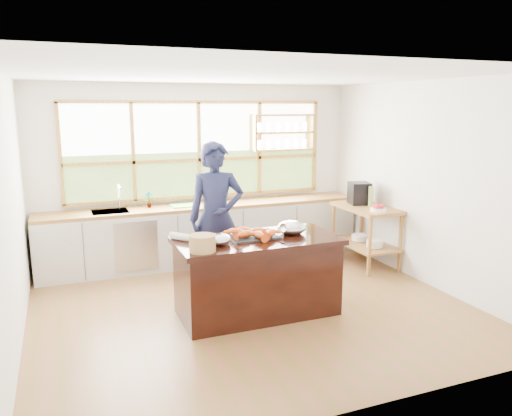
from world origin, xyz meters
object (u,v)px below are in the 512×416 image
cook (216,218)px  wicker_basket (202,243)px  island (257,276)px  espresso_machine (359,193)px

cook → wicker_basket: bearing=-101.5°
cook → island: bearing=-64.8°
island → cook: size_ratio=0.96×
cook → espresso_machine: 2.43m
cook → espresso_machine: size_ratio=5.84×
espresso_machine → island: bearing=-134.9°
wicker_basket → island: bearing=21.1°
cook → wicker_basket: cook is taller
wicker_basket → espresso_machine: bearing=28.5°
island → cook: bearing=103.1°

